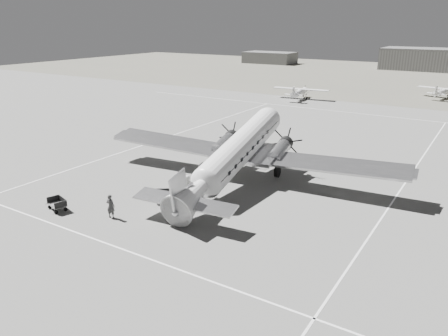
{
  "coord_description": "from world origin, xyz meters",
  "views": [
    {
      "loc": [
        18.05,
        -32.29,
        14.43
      ],
      "look_at": [
        -1.35,
        -1.48,
        2.2
      ],
      "focal_mm": 35.0,
      "sensor_mm": 36.0,
      "label": 1
    }
  ],
  "objects_px": {
    "light_plane_right": "(443,93)",
    "baggage_cart_far": "(57,204)",
    "shed_secondary": "(270,58)",
    "ground_crew": "(111,206)",
    "ramp_agent": "(175,191)",
    "dc3_airliner": "(236,155)",
    "light_plane_left": "(300,93)",
    "baggage_cart_near": "(167,197)",
    "passenger": "(188,185)"
  },
  "relations": [
    {
      "from": "light_plane_right",
      "to": "ramp_agent",
      "type": "height_order",
      "value": "light_plane_right"
    },
    {
      "from": "dc3_airliner",
      "to": "light_plane_right",
      "type": "distance_m",
      "value": 64.27
    },
    {
      "from": "light_plane_left",
      "to": "light_plane_right",
      "type": "xyz_separation_m",
      "value": [
        23.67,
        15.98,
        -0.05
      ]
    },
    {
      "from": "baggage_cart_far",
      "to": "passenger",
      "type": "bearing_deg",
      "value": 67.88
    },
    {
      "from": "baggage_cart_far",
      "to": "ground_crew",
      "type": "xyz_separation_m",
      "value": [
        4.74,
        1.29,
        0.47
      ]
    },
    {
      "from": "shed_secondary",
      "to": "ground_crew",
      "type": "height_order",
      "value": "shed_secondary"
    },
    {
      "from": "baggage_cart_far",
      "to": "passenger",
      "type": "height_order",
      "value": "passenger"
    },
    {
      "from": "dc3_airliner",
      "to": "light_plane_left",
      "type": "height_order",
      "value": "dc3_airliner"
    },
    {
      "from": "light_plane_left",
      "to": "ground_crew",
      "type": "xyz_separation_m",
      "value": [
        9.16,
        -58.81,
        -0.19
      ]
    },
    {
      "from": "baggage_cart_near",
      "to": "light_plane_left",
      "type": "bearing_deg",
      "value": 66.03
    },
    {
      "from": "shed_secondary",
      "to": "dc3_airliner",
      "type": "height_order",
      "value": "dc3_airliner"
    },
    {
      "from": "shed_secondary",
      "to": "light_plane_right",
      "type": "relative_size",
      "value": 1.7
    },
    {
      "from": "light_plane_right",
      "to": "ramp_agent",
      "type": "xyz_separation_m",
      "value": [
        -12.37,
        -69.56,
        -0.22
      ]
    },
    {
      "from": "light_plane_left",
      "to": "baggage_cart_near",
      "type": "bearing_deg",
      "value": -84.76
    },
    {
      "from": "passenger",
      "to": "ground_crew",
      "type": "bearing_deg",
      "value": 147.46
    },
    {
      "from": "shed_secondary",
      "to": "passenger",
      "type": "relative_size",
      "value": 10.58
    },
    {
      "from": "light_plane_left",
      "to": "ramp_agent",
      "type": "relative_size",
      "value": 6.3
    },
    {
      "from": "light_plane_right",
      "to": "baggage_cart_far",
      "type": "relative_size",
      "value": 6.14
    },
    {
      "from": "shed_secondary",
      "to": "passenger",
      "type": "bearing_deg",
      "value": -66.64
    },
    {
      "from": "baggage_cart_near",
      "to": "passenger",
      "type": "xyz_separation_m",
      "value": [
        0.3,
        2.54,
        0.31
      ]
    },
    {
      "from": "light_plane_left",
      "to": "passenger",
      "type": "xyz_separation_m",
      "value": [
        11.2,
        -51.66,
        -0.3
      ]
    },
    {
      "from": "dc3_airliner",
      "to": "ground_crew",
      "type": "height_order",
      "value": "dc3_airliner"
    },
    {
      "from": "dc3_airliner",
      "to": "light_plane_right",
      "type": "height_order",
      "value": "dc3_airliner"
    },
    {
      "from": "shed_secondary",
      "to": "baggage_cart_near",
      "type": "xyz_separation_m",
      "value": [
        50.96,
        -121.22,
        -1.46
      ]
    },
    {
      "from": "baggage_cart_near",
      "to": "ramp_agent",
      "type": "relative_size",
      "value": 1.09
    },
    {
      "from": "dc3_airliner",
      "to": "ramp_agent",
      "type": "xyz_separation_m",
      "value": [
        -2.3,
        -6.11,
        -2.03
      ]
    },
    {
      "from": "baggage_cart_near",
      "to": "baggage_cart_far",
      "type": "height_order",
      "value": "baggage_cart_near"
    },
    {
      "from": "passenger",
      "to": "shed_secondary",
      "type": "bearing_deg",
      "value": 6.77
    },
    {
      "from": "shed_secondary",
      "to": "light_plane_left",
      "type": "bearing_deg",
      "value": -59.13
    },
    {
      "from": "light_plane_right",
      "to": "baggage_cart_far",
      "type": "bearing_deg",
      "value": -90.88
    },
    {
      "from": "baggage_cart_near",
      "to": "baggage_cart_far",
      "type": "bearing_deg",
      "value": -173.11
    },
    {
      "from": "light_plane_right",
      "to": "passenger",
      "type": "xyz_separation_m",
      "value": [
        -12.47,
        -67.65,
        -0.25
      ]
    },
    {
      "from": "dc3_airliner",
      "to": "baggage_cart_near",
      "type": "relative_size",
      "value": 16.01
    },
    {
      "from": "passenger",
      "to": "light_plane_right",
      "type": "bearing_deg",
      "value": -27.03
    },
    {
      "from": "dc3_airliner",
      "to": "light_plane_left",
      "type": "distance_m",
      "value": 49.41
    },
    {
      "from": "shed_secondary",
      "to": "ramp_agent",
      "type": "height_order",
      "value": "shed_secondary"
    },
    {
      "from": "dc3_airliner",
      "to": "shed_secondary",
      "type": "bearing_deg",
      "value": 109.47
    },
    {
      "from": "dc3_airliner",
      "to": "ramp_agent",
      "type": "bearing_deg",
      "value": -116.24
    },
    {
      "from": "dc3_airliner",
      "to": "ground_crew",
      "type": "relative_size",
      "value": 15.94
    },
    {
      "from": "dc3_airliner",
      "to": "ground_crew",
      "type": "distance_m",
      "value": 12.34
    },
    {
      "from": "light_plane_left",
      "to": "baggage_cart_far",
      "type": "distance_m",
      "value": 60.26
    },
    {
      "from": "ground_crew",
      "to": "ramp_agent",
      "type": "xyz_separation_m",
      "value": [
        2.14,
        5.23,
        -0.08
      ]
    },
    {
      "from": "shed_secondary",
      "to": "light_plane_right",
      "type": "distance_m",
      "value": 81.64
    },
    {
      "from": "ground_crew",
      "to": "passenger",
      "type": "height_order",
      "value": "ground_crew"
    },
    {
      "from": "ramp_agent",
      "to": "baggage_cart_far",
      "type": "bearing_deg",
      "value": 120.8
    },
    {
      "from": "shed_secondary",
      "to": "light_plane_left",
      "type": "xyz_separation_m",
      "value": [
        40.05,
        -67.01,
        -0.85
      ]
    },
    {
      "from": "shed_secondary",
      "to": "passenger",
      "type": "xyz_separation_m",
      "value": [
        51.25,
        -118.67,
        -1.15
      ]
    },
    {
      "from": "dc3_airliner",
      "to": "light_plane_right",
      "type": "xyz_separation_m",
      "value": [
        10.07,
        63.45,
        -1.81
      ]
    },
    {
      "from": "baggage_cart_near",
      "to": "light_plane_right",
      "type": "bearing_deg",
      "value": 44.34
    },
    {
      "from": "light_plane_left",
      "to": "baggage_cart_near",
      "type": "height_order",
      "value": "light_plane_left"
    }
  ]
}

